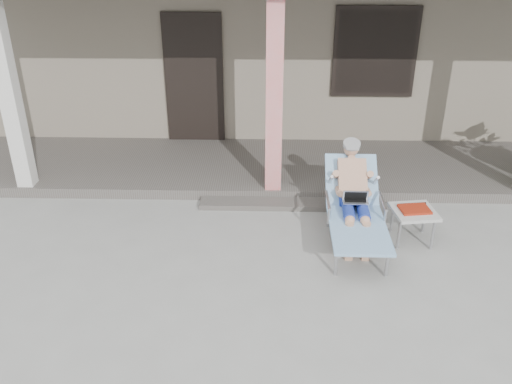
{
  "coord_description": "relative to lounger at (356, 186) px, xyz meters",
  "views": [
    {
      "loc": [
        -0.05,
        -4.72,
        3.55
      ],
      "look_at": [
        -0.2,
        0.6,
        0.85
      ],
      "focal_mm": 38.0,
      "sensor_mm": 36.0,
      "label": 1
    }
  ],
  "objects": [
    {
      "name": "porch_step",
      "position": [
        -0.98,
        0.76,
        -0.66
      ],
      "size": [
        2.0,
        0.3,
        0.07
      ],
      "primitive_type": "cube",
      "color": "#605B56",
      "rests_on": "ground"
    },
    {
      "name": "house",
      "position": [
        -0.98,
        5.41,
        0.97
      ],
      "size": [
        10.4,
        5.4,
        3.3
      ],
      "color": "gray",
      "rests_on": "ground"
    },
    {
      "name": "ground",
      "position": [
        -0.98,
        -1.09,
        -0.69
      ],
      "size": [
        60.0,
        60.0,
        0.0
      ],
      "primitive_type": "plane",
      "color": "#9E9E99",
      "rests_on": "ground"
    },
    {
      "name": "lounger",
      "position": [
        0.0,
        0.0,
        0.0
      ],
      "size": [
        0.67,
        1.75,
        1.13
      ],
      "rotation": [
        0.0,
        0.0,
        -0.01
      ],
      "color": "#B7B7BC",
      "rests_on": "ground"
    },
    {
      "name": "side_table",
      "position": [
        0.71,
        -0.07,
        -0.32
      ],
      "size": [
        0.56,
        0.56,
        0.45
      ],
      "rotation": [
        0.0,
        0.0,
        0.14
      ],
      "color": "beige",
      "rests_on": "ground"
    },
    {
      "name": "porch_deck",
      "position": [
        -0.98,
        1.91,
        -0.62
      ],
      "size": [
        10.0,
        2.0,
        0.15
      ],
      "primitive_type": "cube",
      "color": "#605B56",
      "rests_on": "ground"
    }
  ]
}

